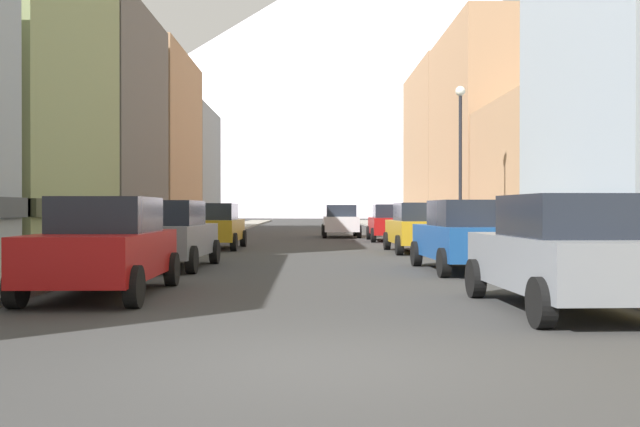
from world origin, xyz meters
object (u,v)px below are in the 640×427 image
object	(u,v)px
trash_bin_right	(620,253)
car_left_1	(169,234)
car_right_2	(419,227)
car_right_1	(466,235)
pedestrian_2	(150,227)
car_left_0	(105,246)
car_left_2	(215,226)
car_right_3	(390,222)
potted_plant_2	(501,233)
car_driving_0	(341,221)
potted_plant_1	(501,234)
car_right_0	(564,252)
streetlamp_right	(460,142)

from	to	relation	value
trash_bin_right	car_left_1	bearing A→B (deg)	157.86
car_right_2	car_right_1	bearing A→B (deg)	-89.99
car_left_1	pedestrian_2	xyz separation A→B (m)	(-2.45, 8.89, -0.03)
car_left_0	car_left_2	distance (m)	15.17
car_left_0	car_right_3	size ratio (longest dim) A/B	1.00
potted_plant_2	car_driving_0	bearing A→B (deg)	112.15
car_right_2	potted_plant_1	world-z (taller)	car_right_2
car_right_0	pedestrian_2	distance (m)	19.69
car_right_3	pedestrian_2	world-z (taller)	car_right_3
trash_bin_right	potted_plant_2	world-z (taller)	trash_bin_right
car_left_1	potted_plant_2	xyz separation A→B (m)	(10.80, 7.73, -0.24)
car_left_0	streetlamp_right	distance (m)	16.20
car_left_0	car_right_3	bearing A→B (deg)	71.00
car_right_1	potted_plant_2	world-z (taller)	car_right_1
streetlamp_right	potted_plant_1	bearing A→B (deg)	21.67
car_right_0	car_left_1	bearing A→B (deg)	133.41
car_right_0	car_right_1	size ratio (longest dim) A/B	1.00
car_right_1	car_left_2	bearing A→B (deg)	126.54
car_left_2	trash_bin_right	bearing A→B (deg)	-52.77
pedestrian_2	streetlamp_right	xyz separation A→B (m)	(11.60, -1.82, 3.12)
car_left_0	potted_plant_1	distance (m)	17.42
car_driving_0	streetlamp_right	world-z (taller)	streetlamp_right
car_right_2	car_driving_0	size ratio (longest dim) A/B	1.01
car_left_0	car_right_2	size ratio (longest dim) A/B	1.00
car_right_3	car_right_2	bearing A→B (deg)	-89.99
car_right_3	car_driving_0	bearing A→B (deg)	114.35
car_right_2	car_left_1	bearing A→B (deg)	-138.00
car_right_0	pedestrian_2	world-z (taller)	car_right_0
car_left_0	streetlamp_right	world-z (taller)	streetlamp_right
car_left_1	car_right_3	distance (m)	17.83
potted_plant_1	car_left_2	bearing A→B (deg)	172.08
car_right_3	car_left_0	bearing A→B (deg)	-109.00
car_right_3	car_left_2	bearing A→B (deg)	-137.76
car_left_0	car_right_2	distance (m)	14.87
car_right_2	car_driving_0	distance (m)	14.32
car_right_3	trash_bin_right	world-z (taller)	car_right_3
car_left_0	car_left_1	xyz separation A→B (m)	(-0.00, 5.94, 0.00)
potted_plant_2	trash_bin_right	bearing A→B (deg)	-93.14
car_left_0	potted_plant_2	world-z (taller)	car_left_0
car_left_2	potted_plant_1	xyz separation A→B (m)	(10.80, -1.50, -0.25)
car_right_3	pedestrian_2	distance (m)	12.39
potted_plant_2	streetlamp_right	size ratio (longest dim) A/B	0.15
streetlamp_right	car_right_2	bearing A→B (deg)	-171.67
car_left_0	trash_bin_right	size ratio (longest dim) A/B	4.51
streetlamp_right	car_driving_0	bearing A→B (deg)	105.08
car_right_1	car_right_2	xyz separation A→B (m)	(-0.00, 7.88, 0.00)
car_left_0	pedestrian_2	distance (m)	15.03
car_left_0	trash_bin_right	xyz separation A→B (m)	(10.15, 1.81, -0.26)
car_right_2	car_right_0	bearing A→B (deg)	-90.00
car_left_1	car_right_2	size ratio (longest dim) A/B	1.01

